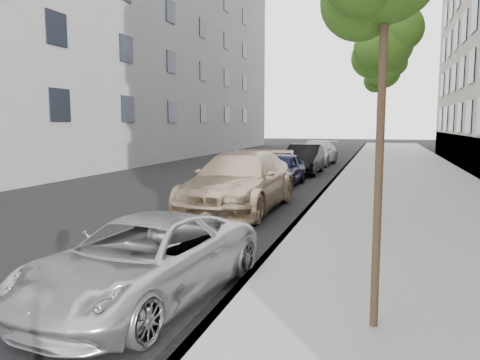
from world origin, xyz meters
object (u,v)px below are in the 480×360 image
at_px(tree_mid, 386,44).
at_px(sedan_black, 304,159).
at_px(suv, 240,181).
at_px(minivan, 144,260).
at_px(tree_far, 385,72).
at_px(sedan_rear, 316,153).
at_px(sedan_blue, 281,169).

height_order(tree_mid, sedan_black, tree_mid).
xyz_separation_m(tree_mid, suv, (-4.14, 1.28, -3.71)).
bearing_deg(minivan, tree_far, 83.21).
height_order(minivan, suv, suv).
bearing_deg(sedan_black, tree_mid, -72.39).
bearing_deg(suv, tree_far, 52.47).
distance_m(suv, sedan_rear, 16.71).
distance_m(sedan_blue, sedan_black, 5.04).
distance_m(tree_far, sedan_blue, 5.73).
xyz_separation_m(tree_mid, sedan_blue, (-4.14, 7.29, -3.89)).
xyz_separation_m(suv, sedan_blue, (-0.00, 6.01, -0.18)).
distance_m(sedan_black, sedan_rear, 5.66).
bearing_deg(tree_far, sedan_blue, 169.16).
xyz_separation_m(tree_far, suv, (-4.14, -5.22, -3.69)).
relative_size(tree_mid, minivan, 1.20).
xyz_separation_m(minivan, sedan_blue, (-0.79, 13.52, 0.09)).
bearing_deg(suv, sedan_black, 89.83).
bearing_deg(tree_mid, minivan, -118.29).
bearing_deg(suv, minivan, -83.15).
bearing_deg(minivan, sedan_black, 99.77).
xyz_separation_m(tree_far, minivan, (-3.35, -12.73, -3.96)).
bearing_deg(tree_mid, sedan_blue, 119.60).
bearing_deg(suv, sedan_rear, 90.62).
bearing_deg(minivan, sedan_rear, 99.64).
bearing_deg(sedan_blue, sedan_rear, 91.00).
distance_m(tree_far, suv, 7.62).
bearing_deg(tree_far, sedan_black, 124.01).
height_order(minivan, sedan_rear, sedan_rear).
height_order(sedan_black, sedan_rear, sedan_rear).
relative_size(sedan_blue, sedan_black, 0.88).
height_order(minivan, sedan_blue, sedan_blue).
distance_m(tree_far, minivan, 13.75).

